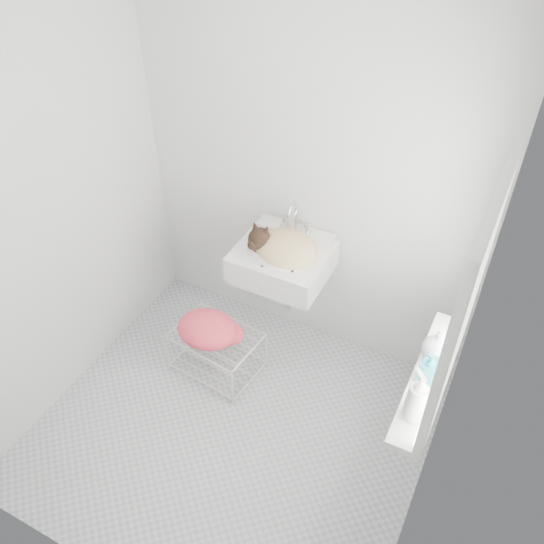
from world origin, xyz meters
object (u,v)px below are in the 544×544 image
at_px(bottle_b, 426,380).
at_px(bottle_c, 435,358).
at_px(wire_rack, 217,352).
at_px(sink, 283,250).
at_px(cat, 284,247).
at_px(bottle_a, 413,416).

relative_size(bottle_b, bottle_c, 0.92).
distance_m(wire_rack, bottle_b, 1.51).
distance_m(sink, cat, 0.04).
distance_m(bottle_b, bottle_c, 0.15).
relative_size(sink, bottle_b, 3.15).
bearing_deg(wire_rack, bottle_b, -9.26).
distance_m(cat, bottle_c, 1.10).
xyz_separation_m(wire_rack, bottle_c, (1.32, -0.06, 0.70)).
xyz_separation_m(cat, bottle_c, (1.02, -0.41, -0.04)).
relative_size(wire_rack, bottle_c, 2.76).
bearing_deg(bottle_c, sink, 157.69).
bearing_deg(cat, bottle_b, -25.76).
bearing_deg(sink, bottle_a, -37.77).
bearing_deg(bottle_c, bottle_b, -90.00).
relative_size(bottle_a, bottle_c, 1.20).
relative_size(wire_rack, bottle_b, 2.99).
xyz_separation_m(cat, bottle_b, (1.02, -0.56, -0.04)).
bearing_deg(wire_rack, bottle_c, -2.67).
height_order(bottle_a, bottle_b, bottle_a).
distance_m(sink, wire_rack, 0.84).
bearing_deg(sink, wire_rack, -128.88).
distance_m(cat, bottle_a, 1.29).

